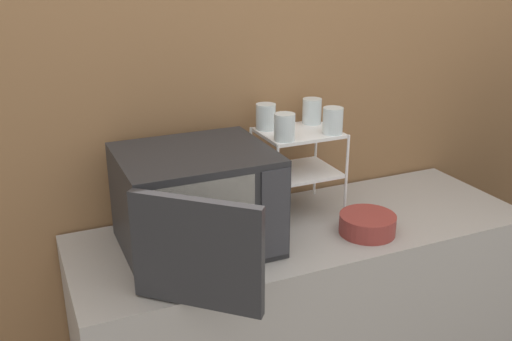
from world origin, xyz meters
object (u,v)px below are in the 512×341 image
glass_front_right (333,121)px  glass_back_left (266,117)px  microwave (196,202)px  dish_rack (298,154)px  glass_back_right (312,111)px  glass_front_left (285,127)px  bowl (367,224)px

glass_front_right → glass_back_left: (-0.20, 0.15, 0.00)m
microwave → dish_rack: (0.44, 0.13, 0.06)m
glass_back_right → glass_front_right: size_ratio=1.00×
microwave → glass_front_right: bearing=6.1°
glass_front_left → glass_back_right: (0.19, 0.15, 0.00)m
microwave → glass_back_left: 0.44m
microwave → glass_front_right: 0.58m
dish_rack → glass_back_left: glass_back_left is taller
microwave → dish_rack: microwave is taller
microwave → glass_back_right: size_ratio=7.28×
glass_back_right → glass_front_right: 0.15m
microwave → glass_front_left: glass_front_left is taller
glass_back_right → glass_front_right: bearing=-89.1°
dish_rack → bowl: dish_rack is taller
microwave → dish_rack: bearing=16.5°
glass_front_right → glass_back_right: bearing=90.9°
dish_rack → glass_back_right: (0.09, 0.07, 0.14)m
glass_front_right → bowl: bearing=-78.5°
dish_rack → glass_back_left: (-0.10, 0.07, 0.14)m
glass_back_right → glass_front_right: (0.00, -0.15, 0.00)m
microwave → bowl: 0.61m
glass_back_left → glass_back_right: bearing=0.6°
glass_back_right → glass_back_left: 0.19m
glass_front_left → glass_back_right: same height
microwave → glass_front_right: glass_front_right is taller
microwave → glass_front_left: 0.40m
glass_back_right → glass_back_left: same height
glass_front_left → bowl: (0.23, -0.19, -0.33)m
glass_back_left → bowl: (0.24, -0.34, -0.33)m
glass_back_right → glass_front_left: bearing=-141.9°
glass_front_left → glass_back_left: (-0.00, 0.15, 0.00)m
dish_rack → glass_front_right: bearing=-37.1°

